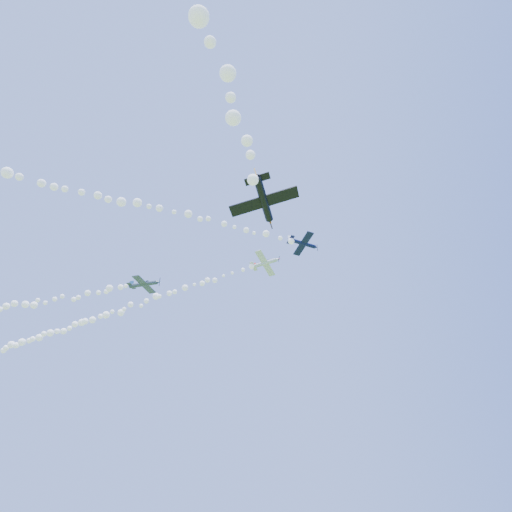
# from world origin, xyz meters

# --- Properties ---
(plane_white) EXTENTS (6.26, 6.48, 2.30)m
(plane_white) POSITION_xyz_m (5.89, 4.20, 52.74)
(plane_white) COLOR silver
(smoke_trail_white) EXTENTS (72.45, 33.37, 2.78)m
(smoke_trail_white) POSITION_xyz_m (-32.00, 20.96, 52.44)
(smoke_trail_white) COLOR white
(plane_navy) EXTENTS (5.91, 6.23, 2.19)m
(plane_navy) POSITION_xyz_m (13.26, -3.11, 51.35)
(plane_navy) COLOR #0C1135
(smoke_trail_navy) EXTENTS (61.10, 29.51, 2.44)m
(smoke_trail_navy) POSITION_xyz_m (-18.83, -17.99, 51.16)
(smoke_trail_navy) COLOR white
(plane_grey) EXTENTS (6.41, 6.77, 2.02)m
(plane_grey) POSITION_xyz_m (-15.70, -1.67, 44.91)
(plane_grey) COLOR #36414F
(plane_black) EXTENTS (8.14, 7.74, 2.78)m
(plane_black) POSITION_xyz_m (7.58, -29.05, 36.93)
(plane_black) COLOR black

